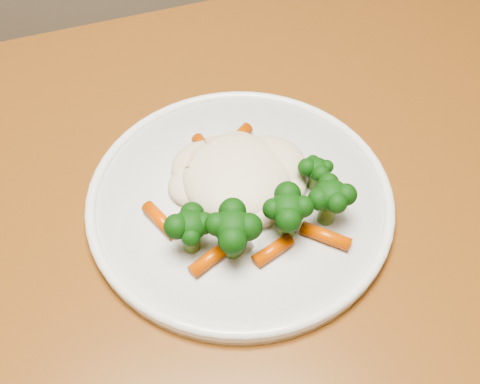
{
  "coord_description": "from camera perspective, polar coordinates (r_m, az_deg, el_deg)",
  "views": [
    {
      "loc": [
        -0.2,
        -0.13,
        1.2
      ],
      "look_at": [
        -0.14,
        0.2,
        0.77
      ],
      "focal_mm": 45.0,
      "sensor_mm": 36.0,
      "label": 1
    }
  ],
  "objects": [
    {
      "name": "plate",
      "position": [
        0.56,
        -0.0,
        -0.87
      ],
      "size": [
        0.28,
        0.28,
        0.01
      ],
      "primitive_type": "cylinder",
      "color": "white",
      "rests_on": "dining_table"
    },
    {
      "name": "dining_table",
      "position": [
        0.63,
        7.4,
        -9.66
      ],
      "size": [
        1.27,
        0.95,
        0.75
      ],
      "rotation": [
        0.0,
        0.0,
        0.16
      ],
      "color": "brown",
      "rests_on": "ground"
    },
    {
      "name": "meal",
      "position": [
        0.53,
        0.86,
        0.29
      ],
      "size": [
        0.19,
        0.17,
        0.05
      ],
      "color": "beige",
      "rests_on": "plate"
    }
  ]
}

